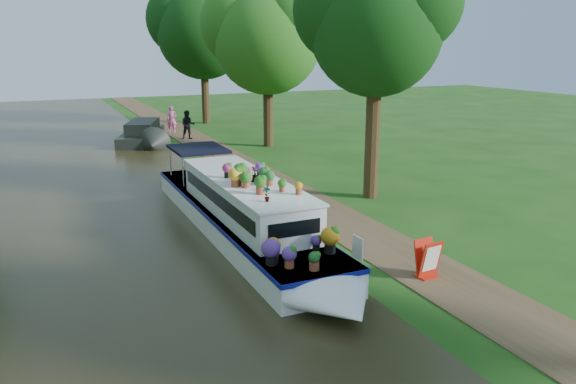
{
  "coord_description": "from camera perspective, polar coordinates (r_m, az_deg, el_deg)",
  "views": [
    {
      "loc": [
        -7.78,
        -14.81,
        5.74
      ],
      "look_at": [
        -0.83,
        0.51,
        1.3
      ],
      "focal_mm": 35.0,
      "sensor_mm": 36.0,
      "label": 1
    }
  ],
  "objects": [
    {
      "name": "verge_plant",
      "position": [
        17.92,
        0.71,
        -3.18
      ],
      "size": [
        0.39,
        0.34,
        0.43
      ],
      "primitive_type": "imported",
      "rotation": [
        0.0,
        0.0,
        0.01
      ],
      "color": "#36681F",
      "rests_on": "ground"
    },
    {
      "name": "plant_boat",
      "position": [
        16.95,
        -4.3,
        -2.02
      ],
      "size": [
        2.29,
        13.52,
        2.31
      ],
      "color": "white",
      "rests_on": "canal_water"
    },
    {
      "name": "sandwich_board",
      "position": [
        14.67,
        14.02,
        -6.76
      ],
      "size": [
        0.63,
        0.53,
        0.97
      ],
      "rotation": [
        0.0,
        0.0,
        0.1
      ],
      "color": "#B81E0D",
      "rests_on": "towpath"
    },
    {
      "name": "ground",
      "position": [
        17.69,
        3.14,
        -4.18
      ],
      "size": [
        100.0,
        100.0,
        0.0
      ],
      "primitive_type": "plane",
      "color": "#184310",
      "rests_on": "ground"
    },
    {
      "name": "towpath",
      "position": [
        18.24,
        6.49,
        -3.61
      ],
      "size": [
        2.2,
        100.0,
        0.03
      ],
      "primitive_type": "cube",
      "color": "#493822",
      "rests_on": "ground"
    },
    {
      "name": "canal_water",
      "position": [
        15.98,
        -16.47,
        -6.87
      ],
      "size": [
        10.0,
        100.0,
        0.02
      ],
      "primitive_type": "cube",
      "color": "black",
      "rests_on": "ground"
    },
    {
      "name": "tree_near_overhang",
      "position": [
        21.31,
        8.89,
        16.93
      ],
      "size": [
        5.52,
        5.28,
        8.99
      ],
      "color": "black",
      "rests_on": "ground"
    },
    {
      "name": "second_boat",
      "position": [
        34.91,
        -14.53,
        5.74
      ],
      "size": [
        3.89,
        7.18,
        1.31
      ],
      "rotation": [
        0.0,
        0.0,
        -0.36
      ],
      "color": "black",
      "rests_on": "canal_water"
    },
    {
      "name": "pedestrian_dark",
      "position": [
        35.4,
        -10.13,
        6.73
      ],
      "size": [
        0.99,
        0.84,
        1.78
      ],
      "primitive_type": "imported",
      "rotation": [
        0.0,
        0.0,
        -0.22
      ],
      "color": "black",
      "rests_on": "towpath"
    },
    {
      "name": "tree_near_mid",
      "position": [
        32.32,
        -2.18,
        16.01
      ],
      "size": [
        6.9,
        6.6,
        9.4
      ],
      "color": "black",
      "rests_on": "ground"
    },
    {
      "name": "tree_near_far",
      "position": [
        42.58,
        -8.71,
        16.39
      ],
      "size": [
        7.59,
        7.26,
        10.3
      ],
      "color": "black",
      "rests_on": "ground"
    },
    {
      "name": "pedestrian_pink",
      "position": [
        38.17,
        -11.72,
        7.23
      ],
      "size": [
        0.74,
        0.57,
        1.79
      ],
      "primitive_type": "imported",
      "rotation": [
        0.0,
        0.0,
        -0.25
      ],
      "color": "#C4509A",
      "rests_on": "towpath"
    }
  ]
}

